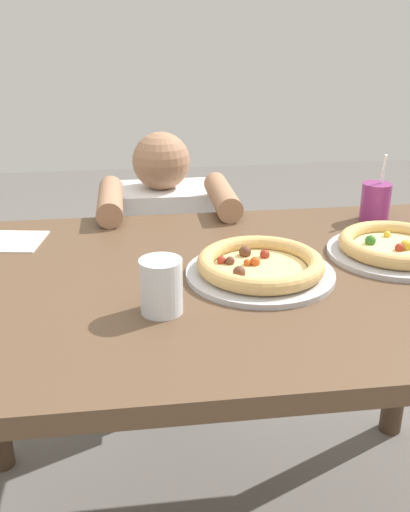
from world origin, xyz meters
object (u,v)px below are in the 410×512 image
Objects in this scene: pizza_near at (260,267)px; diner_seated at (165,280)px; drink_cup_colored at (376,202)px; water_cup_clear at (161,285)px; pizza_far at (396,247)px.

pizza_near is 0.80m from diner_seated.
diner_seated is at bearing 145.24° from drink_cup_colored.
pizza_near is 3.03× the size of water_cup_clear.
water_cup_clear is (-0.22, -0.13, 0.03)m from pizza_near.
drink_cup_colored is 0.19× the size of diner_seated.
diner_seated reaches higher than pizza_far.
pizza_near is at bearing 31.46° from water_cup_clear.
water_cup_clear is 0.91m from diner_seated.
diner_seated is (-0.50, 0.63, -0.34)m from pizza_far.
diner_seated is (0.06, 0.83, -0.37)m from water_cup_clear.
water_cup_clear reaches higher than pizza_near.
pizza_near is at bearing -168.10° from pizza_far.
drink_cup_colored is 0.76m from diner_seated.
drink_cup_colored and diner_seated have the same top height.
drink_cup_colored is at bearing 36.85° from water_cup_clear.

